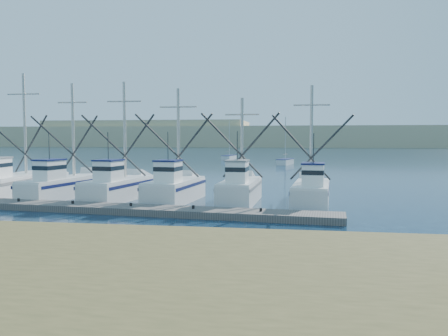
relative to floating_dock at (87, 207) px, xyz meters
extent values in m
plane|color=#0B1E34|center=(10.07, -6.83, -0.21)|extent=(500.00, 500.00, 0.00)
cube|color=#67615C|center=(0.00, 0.00, 0.00)|extent=(31.37, 5.13, 0.42)
cube|color=tan|center=(10.07, 203.17, 4.79)|extent=(360.00, 60.00, 10.00)
cube|color=silver|center=(-8.94, 5.95, 0.56)|extent=(3.00, 9.32, 1.54)
cylinder|color=#B7B2A8|center=(-8.94, 7.53, 5.44)|extent=(0.22, 0.22, 8.23)
cube|color=silver|center=(-4.41, 5.50, 0.51)|extent=(3.51, 8.55, 1.45)
cube|color=white|center=(-4.41, 3.37, 1.99)|extent=(1.59, 2.21, 1.50)
cylinder|color=#B7B2A8|center=(-4.41, 6.92, 4.92)|extent=(0.22, 0.22, 7.37)
cube|color=silver|center=(0.13, 4.99, 0.52)|extent=(3.44, 7.57, 1.46)
cube|color=white|center=(0.13, 3.12, 2.00)|extent=(1.65, 1.96, 1.50)
cylinder|color=#B7B2A8|center=(0.13, 6.24, 4.91)|extent=(0.22, 0.22, 7.32)
cube|color=silver|center=(4.44, 4.64, 0.53)|extent=(3.21, 6.83, 1.47)
cube|color=white|center=(4.44, 2.95, 2.02)|extent=(1.63, 1.76, 1.50)
cylinder|color=#B7B2A8|center=(4.44, 5.77, 4.61)|extent=(0.22, 0.22, 6.69)
cube|color=silver|center=(9.13, 4.67, 0.54)|extent=(2.59, 6.77, 1.50)
cube|color=white|center=(9.13, 2.97, 2.04)|extent=(1.38, 1.69, 1.50)
cylinder|color=#B7B2A8|center=(9.13, 5.81, 4.25)|extent=(0.22, 0.22, 5.91)
cube|color=silver|center=(14.05, 5.08, 0.47)|extent=(3.05, 7.66, 1.35)
cube|color=white|center=(14.05, 3.17, 1.89)|extent=(1.52, 1.94, 1.50)
cylinder|color=#B7B2A8|center=(14.05, 6.35, 4.61)|extent=(0.22, 0.22, 6.94)
cube|color=silver|center=(11.84, 49.09, 0.24)|extent=(2.98, 5.74, 0.90)
cylinder|color=#B7B2A8|center=(11.84, 49.39, 4.29)|extent=(0.12, 0.12, 7.20)
cube|color=silver|center=(0.30, 63.11, 0.24)|extent=(2.49, 5.74, 0.90)
cylinder|color=#B7B2A8|center=(0.30, 63.41, 4.29)|extent=(0.12, 0.12, 7.20)
camera|label=1|loc=(12.50, -25.49, 4.37)|focal=35.00mm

